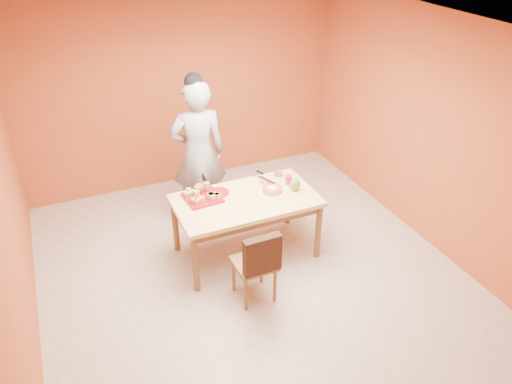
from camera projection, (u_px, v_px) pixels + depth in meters
name	position (u px, v px, depth m)	size (l,w,h in m)	color
floor	(252.00, 276.00, 5.62)	(5.00, 5.00, 0.00)	beige
ceiling	(251.00, 31.00, 4.24)	(5.00, 5.00, 0.00)	silver
wall_back	(181.00, 92.00, 6.90)	(4.50, 4.50, 0.00)	#BD472B
wall_left	(4.00, 221.00, 4.16)	(5.00, 5.00, 0.00)	#BD472B
wall_right	(432.00, 133.00, 5.71)	(5.00, 5.00, 0.00)	#BD472B
dining_table	(246.00, 206.00, 5.65)	(1.60, 0.90, 0.76)	#E9CD7A
dining_chair	(255.00, 262.00, 5.10)	(0.41, 0.48, 0.89)	brown
pastry_pile	(202.00, 192.00, 5.56)	(0.35, 0.35, 0.11)	tan
person	(198.00, 154.00, 6.16)	(0.69, 0.45, 1.89)	#9C9C9F
pastry_platter	(203.00, 198.00, 5.60)	(0.39, 0.39, 0.02)	maroon
red_dinner_plate	(219.00, 192.00, 5.70)	(0.24, 0.24, 0.01)	maroon
white_cake_plate	(272.00, 192.00, 5.71)	(0.31, 0.31, 0.01)	white
sponge_cake	(272.00, 190.00, 5.69)	(0.24, 0.24, 0.05)	orange
cake_server	(266.00, 180.00, 5.82)	(0.05, 0.25, 0.01)	silver
egg_ornament	(295.00, 184.00, 5.72)	(0.13, 0.10, 0.16)	olive
magenta_glass	(289.00, 180.00, 5.86)	(0.08, 0.08, 0.11)	#B81B53
checker_tin	(278.00, 174.00, 6.06)	(0.11, 0.11, 0.03)	#37200F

